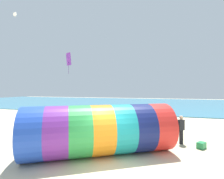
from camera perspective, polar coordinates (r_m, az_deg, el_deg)
name	(u,v)px	position (r m, az deg, el deg)	size (l,w,h in m)	color
ground_plane	(116,174)	(7.76, 1.22, -25.97)	(120.00, 120.00, 0.00)	beige
sea	(158,103)	(42.89, 14.91, -4.41)	(120.00, 40.00, 0.10)	teal
giant_inflatable_tube	(101,130)	(9.36, -3.63, -12.97)	(7.80, 6.20, 2.59)	blue
kite_handler	(181,129)	(11.96, 21.67, -11.99)	(0.42, 0.40, 1.76)	black
kite_purple_diamond	(69,59)	(22.85, -13.99, 9.55)	(1.02, 0.70, 2.64)	purple
kite_white_parafoil	(15,14)	(14.79, -29.12, 20.68)	(0.68, 0.63, 0.36)	white
cooler_box	(201,145)	(11.71, 27.17, -15.92)	(0.52, 0.36, 0.36)	#268C4C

